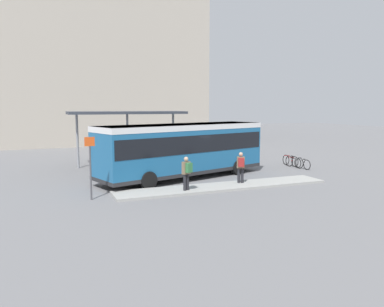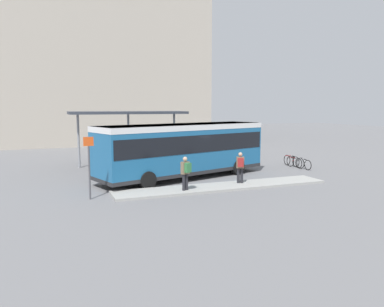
% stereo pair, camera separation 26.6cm
% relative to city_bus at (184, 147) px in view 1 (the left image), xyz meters
% --- Properties ---
extents(ground_plane, '(120.00, 120.00, 0.00)m').
position_rel_city_bus_xyz_m(ground_plane, '(-0.01, -0.00, -1.83)').
color(ground_plane, slate).
extents(curb_island, '(11.32, 1.80, 0.12)m').
position_rel_city_bus_xyz_m(curb_island, '(0.96, -3.29, -1.77)').
color(curb_island, '#9E9E99').
rests_on(curb_island, ground_plane).
extents(city_bus, '(10.73, 5.60, 3.13)m').
position_rel_city_bus_xyz_m(city_bus, '(0.00, 0.00, 0.00)').
color(city_bus, '#1E6093').
rests_on(city_bus, ground_plane).
extents(pedestrian_waiting, '(0.47, 0.51, 1.63)m').
position_rel_city_bus_xyz_m(pedestrian_waiting, '(-1.23, -3.64, -0.78)').
color(pedestrian_waiting, '#232328').
rests_on(pedestrian_waiting, curb_island).
extents(pedestrian_companion, '(0.48, 0.51, 1.63)m').
position_rel_city_bus_xyz_m(pedestrian_companion, '(2.04, -3.06, -0.78)').
color(pedestrian_companion, '#232328').
rests_on(pedestrian_companion, curb_island).
extents(bicycle_white, '(0.48, 1.60, 0.69)m').
position_rel_city_bus_xyz_m(bicycle_white, '(8.47, 0.03, -1.48)').
color(bicycle_white, black).
rests_on(bicycle_white, ground_plane).
extents(bicycle_black, '(0.48, 1.77, 0.76)m').
position_rel_city_bus_xyz_m(bicycle_black, '(8.35, 0.72, -1.45)').
color(bicycle_black, black).
rests_on(bicycle_black, ground_plane).
extents(bicycle_red, '(0.48, 1.72, 0.74)m').
position_rel_city_bus_xyz_m(bicycle_red, '(8.53, 1.41, -1.46)').
color(bicycle_red, black).
rests_on(bicycle_red, ground_plane).
extents(station_shelter, '(8.02, 2.96, 3.80)m').
position_rel_city_bus_xyz_m(station_shelter, '(-1.94, 6.07, 1.76)').
color(station_shelter, '#383D47').
rests_on(station_shelter, ground_plane).
extents(potted_planter_near_shelter, '(0.78, 0.78, 1.30)m').
position_rel_city_bus_xyz_m(potted_planter_near_shelter, '(0.09, 3.79, -1.15)').
color(potted_planter_near_shelter, slate).
rests_on(potted_planter_near_shelter, ground_plane).
extents(potted_planter_far_side, '(1.02, 1.02, 1.53)m').
position_rel_city_bus_xyz_m(potted_planter_far_side, '(1.61, 3.77, -1.03)').
color(potted_planter_far_side, slate).
rests_on(potted_planter_far_side, ground_plane).
extents(platform_sign, '(0.44, 0.08, 2.80)m').
position_rel_city_bus_xyz_m(platform_sign, '(-5.66, -3.30, -0.27)').
color(platform_sign, '#4C4C51').
rests_on(platform_sign, ground_plane).
extents(station_building, '(22.42, 14.26, 17.34)m').
position_rel_city_bus_xyz_m(station_building, '(-0.67, 26.61, 6.84)').
color(station_building, '#B2A899').
rests_on(station_building, ground_plane).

